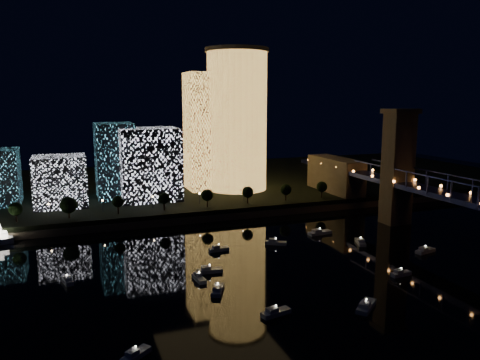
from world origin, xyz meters
The scene contains 9 objects.
ground centered at (0.00, 0.00, 0.00)m, with size 520.00×520.00×0.00m, color black.
far_bank centered at (0.00, 160.00, 2.50)m, with size 420.00×160.00×5.00m, color black.
seawall centered at (0.00, 82.00, 1.50)m, with size 420.00×6.00×3.00m, color #6B5E4C.
tower_cylindrical centered at (17.75, 124.54, 42.88)m, with size 34.00×34.00×75.52m.
tower_rectangular centered at (1.57, 131.14, 36.52)m, with size 19.82×19.82×63.05m, color #FFB851.
midrise_blocks centered at (-54.45, 119.34, 21.07)m, with size 92.43×35.17×37.34m.
motorboats centered at (-5.91, 13.99, 0.81)m, with size 126.49×72.72×2.78m.
esplanade_trees centered at (-38.86, 88.00, 10.46)m, with size 165.97×6.99×9.00m.
street_lamps centered at (-34.00, 94.00, 9.02)m, with size 132.70×0.70×5.65m.
Camera 1 is at (-68.22, -114.77, 54.07)m, focal length 35.00 mm.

